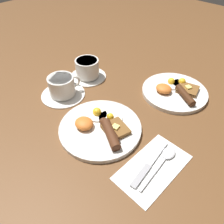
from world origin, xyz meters
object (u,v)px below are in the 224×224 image
(teacup_far, at_px, (88,69))
(knife, at_px, (148,165))
(breakfast_plate_near, at_px, (101,127))
(spoon, at_px, (166,157))
(breakfast_plate_far, at_px, (175,91))
(teacup_near, at_px, (62,88))

(teacup_far, bearing_deg, knife, -22.28)
(breakfast_plate_near, xyz_separation_m, spoon, (0.21, 0.05, -0.00))
(breakfast_plate_near, bearing_deg, spoon, 12.66)
(teacup_far, distance_m, spoon, 0.49)
(teacup_far, xyz_separation_m, spoon, (0.47, -0.13, -0.03))
(knife, height_order, spoon, spoon)
(teacup_far, distance_m, knife, 0.49)
(breakfast_plate_far, relative_size, spoon, 1.41)
(teacup_near, bearing_deg, breakfast_plate_far, 44.70)
(teacup_near, xyz_separation_m, spoon, (0.45, 0.02, -0.03))
(breakfast_plate_far, bearing_deg, spoon, -63.18)
(teacup_near, height_order, spoon, teacup_near)
(breakfast_plate_far, height_order, knife, breakfast_plate_far)
(teacup_far, xyz_separation_m, knife, (0.45, -0.18, -0.03))
(teacup_near, distance_m, teacup_far, 0.15)
(breakfast_plate_near, relative_size, breakfast_plate_far, 1.06)
(teacup_far, bearing_deg, spoon, -15.44)
(knife, bearing_deg, spoon, -25.92)
(breakfast_plate_far, relative_size, teacup_far, 1.62)
(teacup_near, bearing_deg, spoon, 2.33)
(teacup_near, distance_m, knife, 0.43)
(breakfast_plate_far, height_order, spoon, breakfast_plate_far)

